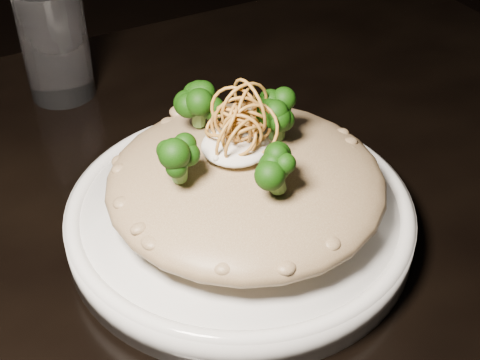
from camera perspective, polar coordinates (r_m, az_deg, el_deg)
name	(u,v)px	position (r m, az deg, el deg)	size (l,w,h in m)	color
table	(175,318)	(0.61, -5.58, -11.67)	(1.10, 0.80, 0.75)	black
plate	(240,218)	(0.56, 0.00, -3.24)	(0.28, 0.28, 0.03)	white
risotto	(246,181)	(0.53, 0.51, -0.13)	(0.22, 0.22, 0.05)	brown
broccoli	(236,133)	(0.50, -0.36, 4.06)	(0.13, 0.13, 0.05)	black
cheese	(235,146)	(0.51, -0.40, 2.92)	(0.05, 0.05, 0.01)	silver
shallots	(240,115)	(0.50, -0.03, 5.55)	(0.06, 0.06, 0.04)	brown
drinking_glass	(55,43)	(0.74, -15.51, 11.18)	(0.07, 0.07, 0.12)	silver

